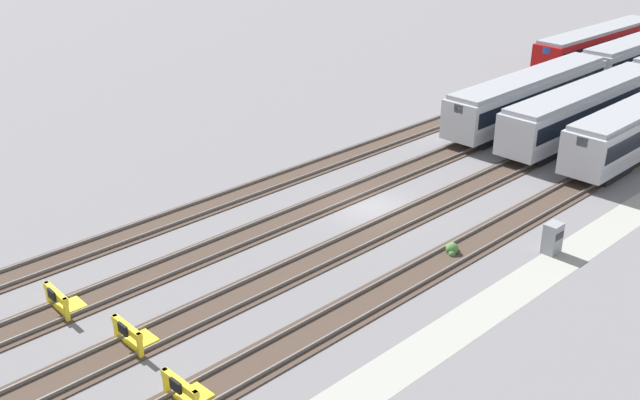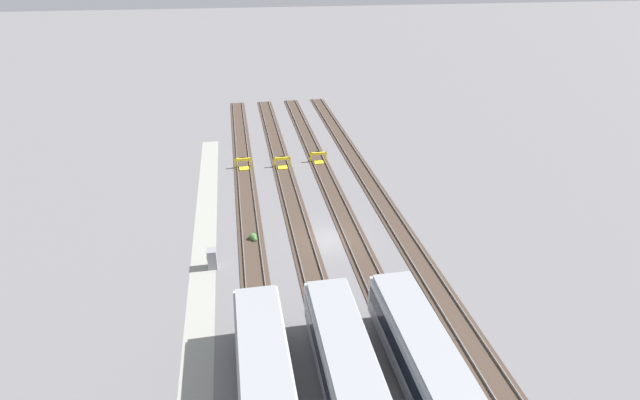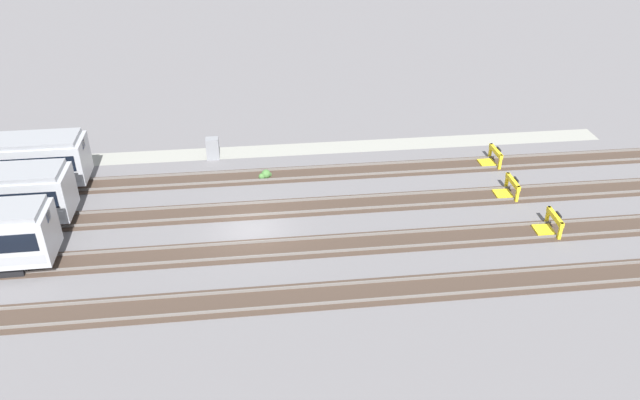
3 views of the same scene
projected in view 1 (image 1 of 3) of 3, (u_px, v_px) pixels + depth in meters
The scene contains 14 objects.
ground_plane at pixel (372, 208), 42.40m from camera, with size 400.00×400.00×0.00m, color slate.
service_walkway at pixel (537, 276), 35.48m from camera, with size 54.00×2.00×0.01m, color #9E9E93.
rail_track_nearest at pixel (468, 247), 38.06m from camera, with size 90.00×2.24×0.21m.
rail_track_near_inner at pixel (402, 219), 40.94m from camera, with size 90.00×2.24×0.21m.
rail_track_middle at pixel (345, 196), 43.83m from camera, with size 90.00×2.24×0.21m.
rail_track_far_inner at pixel (294, 175), 46.71m from camera, with size 90.00×2.24×0.21m.
subway_car_front_row_centre at pixel (529, 96), 55.35m from camera, with size 18.03×3.02×3.70m.
subway_car_front_row_rightmost at pixel (584, 109), 52.47m from camera, with size 18.01×2.89×3.70m.
subway_car_back_row_leftmost at pixel (597, 46), 70.20m from camera, with size 18.05×3.17×3.70m.
bumper_stop_nearest_track at pixel (186, 391), 26.97m from camera, with size 1.37×2.01×1.22m.
bumper_stop_near_inner_track at pixel (133, 335), 30.16m from camera, with size 1.34×2.00×1.22m.
bumper_stop_middle_track at pixel (63, 301), 32.50m from camera, with size 1.36×2.01×1.22m.
electrical_cabinet at pixel (553, 238), 37.27m from camera, with size 0.90×0.73×1.60m.
weed_clump at pixel (452, 249), 37.41m from camera, with size 0.92×0.70×0.64m.
Camera 1 is at (-28.83, -25.55, 17.98)m, focal length 42.00 mm.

